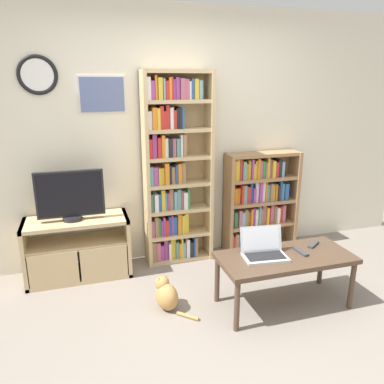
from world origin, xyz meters
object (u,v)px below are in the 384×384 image
Objects in this scene: laptop at (263,249)px; cat at (166,295)px; tv_stand at (78,248)px; bookshelf_tall at (173,172)px; bookshelf_short at (258,202)px; remote_near_laptop at (301,252)px; television at (70,196)px; coffee_table at (285,261)px; remote_far_from_laptop at (313,244)px.

laptop is 0.91m from cat.
tv_stand is 2.57× the size of laptop.
laptop is at bearing -65.57° from bookshelf_tall.
remote_near_laptop is at bearing -97.74° from bookshelf_short.
laptop reaches higher than remote_near_laptop.
tv_stand is 0.50× the size of bookshelf_tall.
television is at bearing 174.09° from tv_stand.
television is 1.04m from bookshelf_tall.
remote_near_laptop is (-0.15, -1.13, -0.08)m from bookshelf_short.
bookshelf_short reaches higher than coffee_table.
laptop is (1.49, -0.97, 0.22)m from tv_stand.
coffee_table is (1.70, -1.02, -0.43)m from television.
television reaches higher than laptop.
bookshelf_short is at bearing 0.35° from bookshelf_tall.
television is 0.55× the size of bookshelf_short.
remote_far_from_laptop reaches higher than cat.
tv_stand is 0.87× the size of coffee_table.
laptop is 2.35× the size of remote_near_laptop.
remote_near_laptop is (0.83, -1.13, -0.50)m from bookshelf_tall.
laptop reaches higher than coffee_table.
tv_stand is 1.21m from bookshelf_tall.
bookshelf_short is 7.18× the size of remote_far_from_laptop.
bookshelf_tall is 1.53m from remote_far_from_laptop.
remote_near_laptop is at bearing -29.05° from tv_stand.
tv_stand is 0.88× the size of bookshelf_short.
tv_stand is at bearing 153.11° from laptop.
remote_near_laptop is at bearing 1.86° from coffee_table.
cat is at bearing -48.66° from tv_stand.
remote_near_laptop and remote_far_from_laptop have the same top height.
cat is at bearing 166.80° from coffee_table.
television is 2.03m from bookshelf_short.
remote_far_from_laptop is at bearing -24.22° from television.
tv_stand is 2.57× the size of cat.
coffee_table is at bearing 176.84° from remote_near_laptop.
television is 0.54× the size of coffee_table.
tv_stand is at bearing 106.61° from cat.
coffee_table is 0.16m from remote_near_laptop.
remote_near_laptop is (1.82, -1.01, 0.17)m from tv_stand.
bookshelf_tall is at bearing 6.57° from tv_stand.
bookshelf_short reaches higher than tv_stand.
television reaches higher than remote_near_laptop.
coffee_table is 7.26× the size of remote_far_from_laptop.
bookshelf_tall is at bearing -179.65° from bookshelf_short.
remote_far_from_laptop is at bearing 22.41° from remote_near_laptop.
cat is at bearing 163.72° from remote_near_laptop.
remote_far_from_laptop is (0.34, 0.10, 0.06)m from coffee_table.
cat is (-1.28, -0.91, -0.43)m from bookshelf_short.
television is 1.61× the size of cat.
bookshelf_short is 0.99× the size of coffee_table.
remote_far_from_laptop is at bearing -45.35° from bookshelf_tall.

